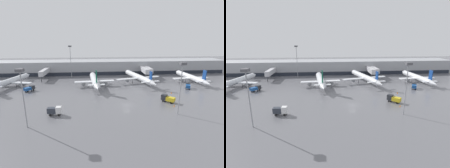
{
  "view_description": "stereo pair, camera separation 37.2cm",
  "coord_description": "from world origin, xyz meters",
  "views": [
    {
      "loc": [
        -10.94,
        -61.3,
        25.25
      ],
      "look_at": [
        -3.76,
        20.15,
        3.0
      ],
      "focal_mm": 28.0,
      "sensor_mm": 36.0,
      "label": 1
    },
    {
      "loc": [
        -10.57,
        -61.33,
        25.25
      ],
      "look_at": [
        -3.76,
        20.15,
        3.0
      ],
      "focal_mm": 28.0,
      "sensor_mm": 36.0,
      "label": 2
    }
  ],
  "objects": [
    {
      "name": "service_truck_1",
      "position": [
        -25.15,
        -6.43,
        1.68
      ],
      "size": [
        4.65,
        2.06,
        2.95
      ],
      "rotation": [
        0.0,
        0.0,
        6.21
      ],
      "color": "#2D333D",
      "rests_on": "ground_plane"
    },
    {
      "name": "traffic_cone_1",
      "position": [
        22.91,
        12.16,
        0.38
      ],
      "size": [
        0.5,
        0.5,
        0.77
      ],
      "color": "orange",
      "rests_on": "ground_plane"
    },
    {
      "name": "traffic_cone_0",
      "position": [
        21.66,
        32.74,
        0.33
      ],
      "size": [
        0.45,
        0.45,
        0.66
      ],
      "color": "orange",
      "rests_on": "ground_plane"
    },
    {
      "name": "apron_light_mast_0",
      "position": [
        15.79,
        -9.48,
        13.94
      ],
      "size": [
        1.8,
        1.8,
        17.57
      ],
      "color": "gray",
      "rests_on": "ground_plane"
    },
    {
      "name": "apron_light_mast_2",
      "position": [
        -31.25,
        -14.03,
        13.6
      ],
      "size": [
        1.8,
        1.8,
        17.08
      ],
      "color": "gray",
      "rests_on": "ground_plane"
    },
    {
      "name": "service_truck_0",
      "position": [
        34.46,
        19.2,
        1.46
      ],
      "size": [
        3.89,
        5.29,
        2.51
      ],
      "rotation": [
        0.0,
        0.0,
        1.12
      ],
      "color": "#19478C",
      "rests_on": "ground_plane"
    },
    {
      "name": "parked_jet_0",
      "position": [
        -55.94,
        30.65,
        2.82
      ],
      "size": [
        23.01,
        33.7,
        9.86
      ],
      "rotation": [
        0.0,
        0.0,
        1.34
      ],
      "color": "silver",
      "rests_on": "ground_plane"
    },
    {
      "name": "ground_plane",
      "position": [
        0.0,
        0.0,
        0.0
      ],
      "size": [
        320.0,
        320.0,
        0.0
      ],
      "primitive_type": "plane",
      "color": "slate"
    },
    {
      "name": "service_truck_2",
      "position": [
        -43.14,
        21.53,
        1.43
      ],
      "size": [
        4.5,
        5.11,
        2.49
      ],
      "rotation": [
        0.0,
        0.0,
        0.93
      ],
      "color": "#19478C",
      "rests_on": "ground_plane"
    },
    {
      "name": "service_truck_3",
      "position": [
        16.85,
        1.88,
        1.57
      ],
      "size": [
        5.19,
        5.09,
        2.85
      ],
      "rotation": [
        0.0,
        0.0,
        2.38
      ],
      "color": "gold",
      "rests_on": "ground_plane"
    },
    {
      "name": "traffic_cone_2",
      "position": [
        17.58,
        -2.92,
        0.36
      ],
      "size": [
        0.4,
        0.4,
        0.72
      ],
      "color": "orange",
      "rests_on": "ground_plane"
    },
    {
      "name": "parked_jet_3",
      "position": [
        42.94,
        32.47,
        2.62
      ],
      "size": [
        20.9,
        33.74,
        8.82
      ],
      "rotation": [
        0.0,
        0.0,
        1.64
      ],
      "color": "silver",
      "rests_on": "ground_plane"
    },
    {
      "name": "parked_jet_1",
      "position": [
        -12.24,
        27.0,
        3.32
      ],
      "size": [
        20.58,
        33.16,
        10.52
      ],
      "rotation": [
        0.0,
        0.0,
        1.67
      ],
      "color": "silver",
      "rests_on": "ground_plane"
    },
    {
      "name": "parked_jet_2",
      "position": [
        12.34,
        32.44,
        3.3
      ],
      "size": [
        25.41,
        35.67,
        8.89
      ],
      "rotation": [
        0.0,
        0.0,
        1.82
      ],
      "color": "silver",
      "rests_on": "ground_plane"
    },
    {
      "name": "terminal_building",
      "position": [
        -0.03,
        61.78,
        4.5
      ],
      "size": [
        160.0,
        31.71,
        9.0
      ],
      "color": "#9EA0A5",
      "rests_on": "ground_plane"
    },
    {
      "name": "apron_light_mast_1",
      "position": [
        -26.93,
        48.41,
        15.62
      ],
      "size": [
        1.8,
        1.8,
        20.03
      ],
      "color": "gray",
      "rests_on": "ground_plane"
    }
  ]
}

